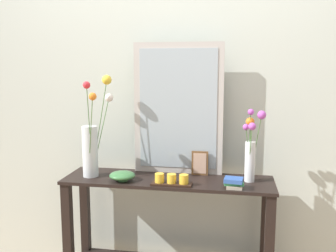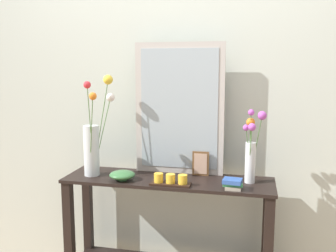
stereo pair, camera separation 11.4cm
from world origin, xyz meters
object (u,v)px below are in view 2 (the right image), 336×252
at_px(mirror_leaning, 179,109).
at_px(picture_frame_small, 201,164).
at_px(tall_vase_left, 93,141).
at_px(book_stack, 233,184).
at_px(candle_tray, 171,180).
at_px(decorative_bowl, 122,175).
at_px(console_table, 168,227).
at_px(vase_right, 251,149).

bearing_deg(mirror_leaning, picture_frame_small, -12.34).
relative_size(tall_vase_left, book_stack, 5.47).
xyz_separation_m(tall_vase_left, book_stack, (0.90, -0.10, -0.20)).
bearing_deg(mirror_leaning, tall_vase_left, -161.36).
distance_m(candle_tray, decorative_bowl, 0.32).
height_order(mirror_leaning, picture_frame_small, mirror_leaning).
distance_m(mirror_leaning, tall_vase_left, 0.60).
height_order(console_table, book_stack, book_stack).
distance_m(tall_vase_left, book_stack, 0.93).
distance_m(picture_frame_small, decorative_bowl, 0.51).
relative_size(vase_right, picture_frame_small, 2.84).
relative_size(console_table, book_stack, 11.13).
distance_m(console_table, mirror_leaning, 0.77).
relative_size(tall_vase_left, candle_tray, 2.67).
height_order(tall_vase_left, decorative_bowl, tall_vase_left).
xyz_separation_m(decorative_bowl, book_stack, (0.69, -0.03, -0.00)).
relative_size(mirror_leaning, vase_right, 1.90).
relative_size(candle_tray, decorative_bowl, 1.51).
xyz_separation_m(mirror_leaning, decorative_bowl, (-0.32, -0.24, -0.40)).
bearing_deg(book_stack, mirror_leaning, 143.43).
bearing_deg(console_table, vase_right, 3.30).
relative_size(candle_tray, picture_frame_small, 1.53).
height_order(candle_tray, book_stack, candle_tray).
xyz_separation_m(vase_right, book_stack, (-0.10, -0.15, -0.18)).
xyz_separation_m(console_table, tall_vase_left, (-0.49, -0.03, 0.55)).
height_order(console_table, decorative_bowl, decorative_bowl).
bearing_deg(decorative_bowl, console_table, 18.10).
relative_size(mirror_leaning, decorative_bowl, 5.32).
xyz_separation_m(tall_vase_left, candle_tray, (0.53, -0.09, -0.20)).
bearing_deg(mirror_leaning, book_stack, -36.57).
bearing_deg(decorative_bowl, picture_frame_small, 24.18).
distance_m(console_table, book_stack, 0.56).
relative_size(vase_right, candle_tray, 1.85).
relative_size(console_table, tall_vase_left, 2.03).
distance_m(mirror_leaning, vase_right, 0.53).
relative_size(console_table, decorative_bowl, 8.20).
bearing_deg(tall_vase_left, decorative_bowl, -16.05).
bearing_deg(vase_right, candle_tray, -162.06).
bearing_deg(book_stack, decorative_bowl, 177.21).
height_order(console_table, picture_frame_small, picture_frame_small).
height_order(vase_right, decorative_bowl, vase_right).
relative_size(vase_right, book_stack, 3.79).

